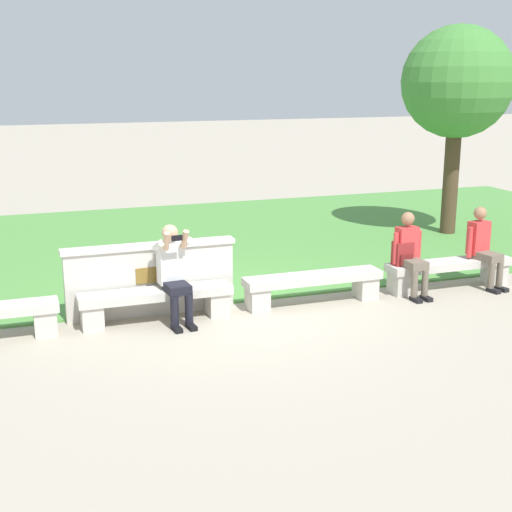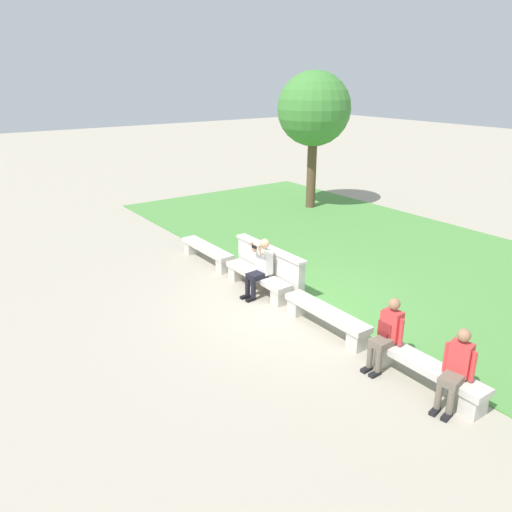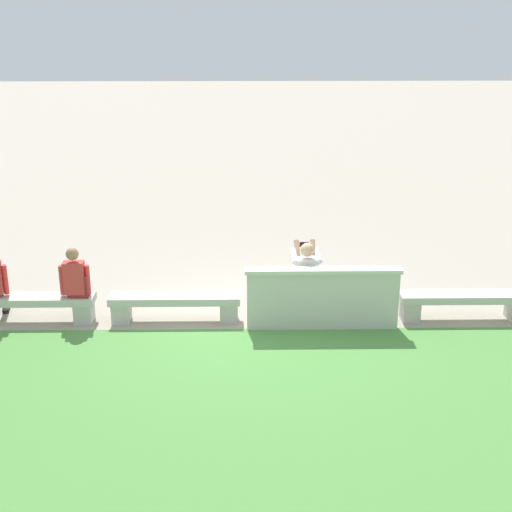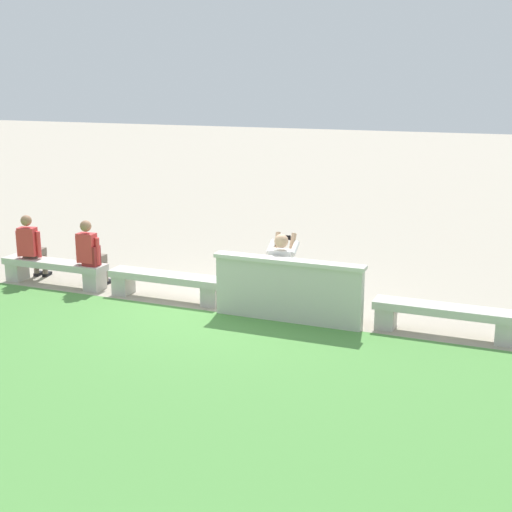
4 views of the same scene
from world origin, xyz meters
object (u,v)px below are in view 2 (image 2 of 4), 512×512
object	(u,v)px
bench_far	(425,370)
tree_left_background	(314,110)
person_photographer	(261,265)
bench_main	(207,251)
bench_near	(257,279)
bench_mid	(326,316)
person_companion	(456,367)
person_distant	(388,332)
backpack	(387,331)

from	to	relation	value
bench_far	tree_left_background	distance (m)	11.93
person_photographer	bench_main	bearing A→B (deg)	178.26
bench_near	bench_far	distance (m)	4.63
bench_main	tree_left_background	bearing A→B (deg)	114.62
bench_mid	person_photographer	bearing A→B (deg)	-177.87
bench_mid	person_companion	size ratio (longest dim) A/B	1.65
bench_main	person_companion	size ratio (longest dim) A/B	1.65
person_distant	tree_left_background	distance (m)	11.25
person_companion	bench_mid	bearing A→B (deg)	178.70
person_photographer	backpack	bearing A→B (deg)	1.56
person_photographer	backpack	distance (m)	3.56
bench_mid	bench_far	world-z (taller)	same
person_photographer	tree_left_background	xyz separation A→B (m)	(-5.34, 6.17, 2.81)
person_photographer	person_companion	world-z (taller)	person_photographer
bench_mid	tree_left_background	size ratio (longest dim) A/B	0.42
person_companion	tree_left_background	distance (m)	12.32
backpack	bench_main	bearing A→B (deg)	-179.81
person_photographer	tree_left_background	bearing A→B (deg)	130.88
person_photographer	person_companion	bearing A→B (deg)	0.15
bench_far	person_photographer	bearing A→B (deg)	-178.99
person_distant	bench_near	bearing A→B (deg)	179.02
person_companion	backpack	distance (m)	1.38
bench_far	person_companion	distance (m)	0.66
bench_mid	person_distant	bearing A→B (deg)	-2.45
bench_near	person_distant	distance (m)	3.89
bench_mid	tree_left_background	distance (m)	10.13
bench_main	person_companion	bearing A→B (deg)	-0.50
backpack	bench_near	bearing A→B (deg)	-179.70
bench_main	bench_near	bearing A→B (deg)	0.00
person_companion	person_photographer	bearing A→B (deg)	-179.85
bench_far	tree_left_background	size ratio (longest dim) A/B	0.42
bench_far	person_photographer	size ratio (longest dim) A/B	1.57
person_companion	backpack	xyz separation A→B (m)	(-1.38, 0.08, -0.05)
bench_mid	person_companion	distance (m)	2.89
bench_far	person_photographer	world-z (taller)	person_photographer
bench_near	person_photographer	distance (m)	0.50
bench_near	person_companion	distance (m)	5.19
backpack	tree_left_background	world-z (taller)	tree_left_background
person_companion	bench_near	bearing A→B (deg)	179.28
person_companion	tree_left_background	world-z (taller)	tree_left_background
bench_far	tree_left_background	xyz separation A→B (m)	(-9.73, 6.09, 3.24)
bench_mid	backpack	xyz separation A→B (m)	(1.48, 0.02, 0.32)
bench_main	person_photographer	xyz separation A→B (m)	(2.55, -0.08, 0.43)
bench_near	backpack	world-z (taller)	backpack
bench_mid	backpack	distance (m)	1.52
person_photographer	bench_far	bearing A→B (deg)	1.01
bench_main	backpack	xyz separation A→B (m)	(6.11, 0.02, 0.32)
bench_far	person_distant	distance (m)	0.85
person_distant	tree_left_background	world-z (taller)	tree_left_background
bench_main	person_distant	size ratio (longest dim) A/B	1.65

